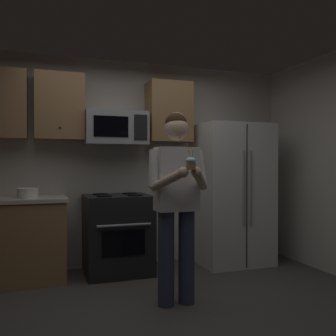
{
  "coord_description": "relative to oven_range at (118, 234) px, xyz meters",
  "views": [
    {
      "loc": [
        -1.03,
        -2.96,
        1.28
      ],
      "look_at": [
        0.08,
        0.21,
        1.25
      ],
      "focal_mm": 39.71,
      "sensor_mm": 36.0,
      "label": 1
    }
  ],
  "objects": [
    {
      "name": "wall_back",
      "position": [
        0.15,
        0.39,
        0.84
      ],
      "size": [
        4.4,
        0.1,
        2.6
      ],
      "primitive_type": "cube",
      "color": "beige",
      "rests_on": "ground"
    },
    {
      "name": "microwave",
      "position": [
        0.0,
        0.12,
        1.26
      ],
      "size": [
        0.74,
        0.41,
        0.4
      ],
      "color": "#9EA0A5"
    },
    {
      "name": "cabinet_row_upper",
      "position": [
        -0.57,
        0.17,
        1.49
      ],
      "size": [
        2.78,
        0.36,
        0.76
      ],
      "color": "#9E7247"
    },
    {
      "name": "refrigerator",
      "position": [
        1.5,
        -0.04,
        0.44
      ],
      "size": [
        0.9,
        0.75,
        1.8
      ],
      "color": "white",
      "rests_on": "ground"
    },
    {
      "name": "person",
      "position": [
        0.31,
        -1.16,
        0.53
      ],
      "size": [
        0.6,
        0.48,
        1.76
      ],
      "color": "#383F59",
      "rests_on": "ground"
    },
    {
      "name": "cupcake",
      "position": [
        0.31,
        -1.48,
        0.83
      ],
      "size": [
        0.09,
        0.09,
        0.17
      ],
      "color": "#A87F56"
    },
    {
      "name": "oven_range",
      "position": [
        0.0,
        0.0,
        0.0
      ],
      "size": [
        0.76,
        0.7,
        0.93
      ],
      "color": "black",
      "rests_on": "ground"
    },
    {
      "name": "bowl_large_white",
      "position": [
        -0.99,
        -0.02,
        0.51
      ],
      "size": [
        0.23,
        0.23,
        0.11
      ],
      "color": "white",
      "rests_on": "counter_left"
    },
    {
      "name": "ground_plane",
      "position": [
        0.15,
        -1.36,
        -0.46
      ],
      "size": [
        6.0,
        6.0,
        0.0
      ],
      "primitive_type": "plane",
      "color": "#474442"
    }
  ]
}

